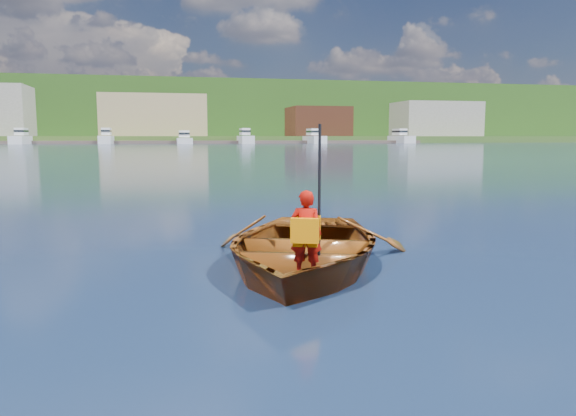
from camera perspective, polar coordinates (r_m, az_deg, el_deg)
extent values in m
plane|color=#12213B|center=(7.08, 2.75, -7.66)|extent=(600.00, 600.00, 0.00)
imported|color=brown|center=(7.83, 1.41, -3.96)|extent=(4.39, 5.13, 0.90)
imported|color=#AA0E06|center=(6.87, 1.83, -2.65)|extent=(0.46, 0.38, 1.08)
cube|color=orange|center=(6.74, 1.72, -2.31)|extent=(0.35, 0.21, 0.30)
cube|color=orange|center=(6.97, 1.93, -1.99)|extent=(0.35, 0.19, 0.30)
cube|color=orange|center=(6.89, 1.82, -3.63)|extent=(0.36, 0.31, 0.05)
cylinder|color=black|center=(6.94, 3.20, 0.78)|extent=(0.05, 0.05, 1.88)
cube|color=#315826|center=(196.61, -11.79, 6.86)|extent=(400.00, 80.00, 2.00)
cube|color=#20431B|center=(246.78, -11.96, 9.23)|extent=(400.00, 100.00, 22.00)
cube|color=brown|center=(154.88, -15.68, 6.46)|extent=(160.01, 11.51, 0.80)
cube|color=#9C885F|center=(171.74, -13.46, 9.12)|extent=(30.00, 16.00, 12.00)
cube|color=brown|center=(177.93, 3.06, 8.75)|extent=(18.00, 16.00, 9.00)
cube|color=gray|center=(192.38, 14.77, 8.71)|extent=(26.00, 16.00, 11.00)
cube|color=white|center=(153.63, -25.52, 6.20)|extent=(3.15, 11.24, 2.22)
cube|color=white|center=(154.72, -25.47, 7.03)|extent=(2.20, 5.06, 1.80)
cube|color=black|center=(154.72, -25.47, 7.07)|extent=(2.27, 5.28, 0.50)
cube|color=white|center=(150.33, -17.97, 6.56)|extent=(3.02, 10.78, 2.29)
cube|color=white|center=(151.41, -17.97, 7.42)|extent=(2.11, 4.85, 1.80)
cube|color=black|center=(151.41, -17.97, 7.46)|extent=(2.17, 5.07, 0.50)
cube|color=white|center=(149.68, -10.49, 6.69)|extent=(3.78, 13.51, 1.64)
cube|color=white|center=(151.03, -10.52, 7.40)|extent=(2.65, 6.08, 1.80)
cube|color=black|center=(151.03, -10.52, 7.44)|extent=(2.72, 6.35, 0.50)
cube|color=white|center=(151.04, -4.35, 6.89)|extent=(3.26, 11.64, 2.30)
cube|color=white|center=(152.20, -4.42, 7.75)|extent=(2.28, 5.24, 1.80)
cube|color=black|center=(152.20, -4.42, 7.78)|extent=(2.35, 5.47, 0.50)
cube|color=white|center=(154.81, 2.69, 6.90)|extent=(3.61, 12.91, 2.24)
cube|color=white|center=(156.06, 2.57, 7.73)|extent=(2.53, 5.81, 1.80)
cube|color=black|center=(156.06, 2.57, 7.76)|extent=(2.60, 6.07, 0.50)
cube|color=white|center=(163.21, 11.42, 6.79)|extent=(3.39, 12.09, 2.31)
cube|color=white|center=(164.32, 11.27, 7.60)|extent=(2.37, 5.44, 1.80)
cube|color=black|center=(164.32, 11.27, 7.63)|extent=(2.44, 5.68, 0.50)
cylinder|color=#382314|center=(261.49, 1.63, 10.23)|extent=(0.80, 0.80, 4.03)
sphere|color=#236025|center=(261.82, 1.64, 11.40)|extent=(7.53, 7.53, 7.53)
cylinder|color=#382314|center=(215.64, 2.45, 8.26)|extent=(0.80, 0.80, 2.52)
sphere|color=#236025|center=(215.73, 2.46, 9.16)|extent=(4.71, 4.71, 4.71)
cylinder|color=#382314|center=(242.96, -10.13, 9.69)|extent=(0.80, 0.80, 2.91)
sphere|color=#236025|center=(243.16, -10.15, 10.60)|extent=(5.42, 5.42, 5.42)
cylinder|color=#382314|center=(261.56, -1.54, 10.31)|extent=(0.80, 0.80, 3.61)
sphere|color=#236025|center=(261.87, -1.55, 11.37)|extent=(6.75, 6.75, 6.75)
cylinder|color=#382314|center=(228.27, -8.81, 9.09)|extent=(0.80, 0.80, 2.56)
sphere|color=#236025|center=(228.41, -8.83, 9.95)|extent=(4.77, 4.77, 4.77)
cylinder|color=#382314|center=(223.37, 9.69, 8.23)|extent=(0.80, 0.80, 3.78)
sphere|color=#236025|center=(223.52, 9.71, 9.52)|extent=(7.05, 7.05, 7.05)
cylinder|color=#382314|center=(283.12, 9.35, 10.20)|extent=(0.80, 0.80, 3.10)
sphere|color=#236025|center=(283.37, 9.37, 11.04)|extent=(5.79, 5.79, 5.79)
cylinder|color=#382314|center=(281.54, 20.88, 8.76)|extent=(0.80, 0.80, 3.24)
sphere|color=#236025|center=(281.72, 20.93, 9.64)|extent=(6.05, 6.05, 6.05)
cylinder|color=#382314|center=(229.12, -13.10, 9.11)|extent=(0.80, 0.80, 3.09)
sphere|color=#236025|center=(229.31, -13.13, 10.14)|extent=(5.77, 5.77, 5.77)
cylinder|color=#382314|center=(216.64, -9.60, 8.72)|extent=(0.80, 0.80, 3.60)
sphere|color=#236025|center=(216.82, -9.63, 9.98)|extent=(6.72, 6.72, 6.72)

